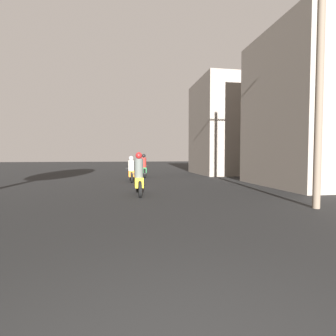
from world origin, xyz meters
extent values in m
cylinder|color=black|center=(0.30, 9.12, 0.29)|extent=(0.10, 0.58, 0.58)
cylinder|color=black|center=(0.30, 7.86, 0.29)|extent=(0.10, 0.58, 0.58)
cube|color=gold|center=(0.30, 8.49, 0.47)|extent=(0.30, 0.71, 0.36)
cylinder|color=black|center=(0.30, 8.90, 0.75)|extent=(0.60, 0.04, 0.04)
cylinder|color=#4C514C|center=(0.30, 8.42, 1.00)|extent=(0.32, 0.32, 0.69)
sphere|color=#A51919|center=(0.30, 8.42, 1.46)|extent=(0.24, 0.24, 0.24)
cylinder|color=black|center=(0.18, 14.09, 0.28)|extent=(0.10, 0.57, 0.57)
cylinder|color=black|center=(0.18, 12.82, 0.28)|extent=(0.10, 0.57, 0.57)
cube|color=orange|center=(0.18, 13.45, 0.45)|extent=(0.30, 0.78, 0.34)
cylinder|color=black|center=(0.18, 13.87, 0.72)|extent=(0.60, 0.04, 0.04)
cylinder|color=silver|center=(0.18, 13.38, 0.90)|extent=(0.32, 0.32, 0.57)
sphere|color=silver|center=(0.18, 13.38, 1.31)|extent=(0.24, 0.24, 0.24)
cylinder|color=black|center=(1.12, 17.00, 0.30)|extent=(0.10, 0.61, 0.61)
cylinder|color=black|center=(1.12, 15.61, 0.30)|extent=(0.10, 0.61, 0.61)
cube|color=#1E6B33|center=(1.12, 16.30, 0.48)|extent=(0.30, 0.86, 0.36)
cylinder|color=black|center=(1.12, 16.75, 0.76)|extent=(0.60, 0.04, 0.04)
cylinder|color=maroon|center=(1.12, 16.22, 0.99)|extent=(0.32, 0.32, 0.65)
sphere|color=black|center=(1.12, 16.22, 1.44)|extent=(0.24, 0.24, 0.24)
cube|color=gray|center=(8.74, 9.96, 3.64)|extent=(4.85, 5.54, 7.27)
cube|color=gray|center=(7.90, 18.52, 3.64)|extent=(4.76, 5.69, 7.27)
cylinder|color=#6B5B4C|center=(4.98, 5.13, 3.73)|extent=(0.20, 0.20, 7.46)
camera|label=1|loc=(-0.32, -1.25, 1.47)|focal=28.00mm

